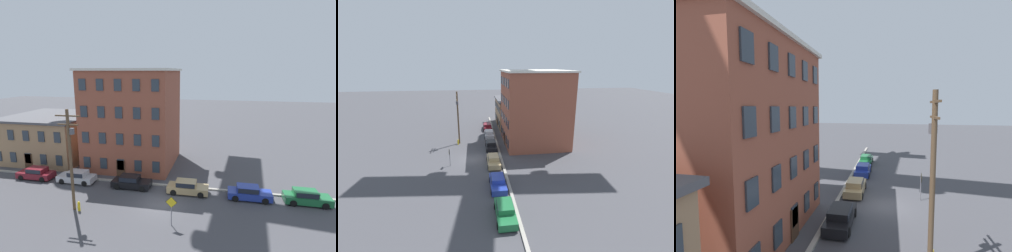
# 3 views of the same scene
# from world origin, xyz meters

# --- Properties ---
(ground_plane) EXTENTS (200.00, 200.00, 0.00)m
(ground_plane) POSITION_xyz_m (0.00, 0.00, 0.00)
(ground_plane) COLOR #424247
(kerb_strip) EXTENTS (56.00, 0.36, 0.16)m
(kerb_strip) POSITION_xyz_m (0.00, 4.50, 0.08)
(kerb_strip) COLOR #9E998E
(kerb_strip) RESTS_ON ground_plane
(apartment_corner) EXTENTS (12.12, 12.31, 6.54)m
(apartment_corner) POSITION_xyz_m (-19.60, 11.90, 3.28)
(apartment_corner) COLOR #9E7A56
(apartment_corner) RESTS_ON ground_plane
(apartment_midblock) EXTENTS (11.88, 11.31, 13.41)m
(apartment_midblock) POSITION_xyz_m (-6.38, 11.39, 6.72)
(apartment_midblock) COLOR brown
(apartment_midblock) RESTS_ON ground_plane
(car_maroon) EXTENTS (4.40, 1.92, 1.43)m
(car_maroon) POSITION_xyz_m (-16.44, 3.38, 0.75)
(car_maroon) COLOR maroon
(car_maroon) RESTS_ON ground_plane
(car_silver) EXTENTS (4.40, 1.92, 1.43)m
(car_silver) POSITION_xyz_m (-10.90, 3.37, 0.75)
(car_silver) COLOR #B7B7BC
(car_silver) RESTS_ON ground_plane
(car_black) EXTENTS (4.40, 1.92, 1.43)m
(car_black) POSITION_xyz_m (-4.11, 3.30, 0.75)
(car_black) COLOR black
(car_black) RESTS_ON ground_plane
(car_tan) EXTENTS (4.40, 1.92, 1.43)m
(car_tan) POSITION_xyz_m (2.36, 3.15, 0.75)
(car_tan) COLOR tan
(car_tan) RESTS_ON ground_plane
(car_blue) EXTENTS (4.40, 1.92, 1.43)m
(car_blue) POSITION_xyz_m (8.80, 3.12, 0.75)
(car_blue) COLOR #233899
(car_blue) RESTS_ON ground_plane
(car_green) EXTENTS (4.40, 1.92, 1.43)m
(car_green) POSITION_xyz_m (14.35, 3.26, 0.75)
(car_green) COLOR #1E6638
(car_green) RESTS_ON ground_plane
(caution_sign) EXTENTS (1.02, 0.08, 2.67)m
(caution_sign) POSITION_xyz_m (1.82, -3.19, 1.80)
(caution_sign) COLOR slate
(caution_sign) RESTS_ON ground_plane
(utility_pole) EXTENTS (2.40, 0.44, 9.73)m
(utility_pole) POSITION_xyz_m (-7.80, -2.41, 5.46)
(utility_pole) COLOR brown
(utility_pole) RESTS_ON ground_plane
(fire_hydrant) EXTENTS (0.24, 0.34, 0.96)m
(fire_hydrant) POSITION_xyz_m (-7.23, -2.61, 0.48)
(fire_hydrant) COLOR yellow
(fire_hydrant) RESTS_ON ground_plane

